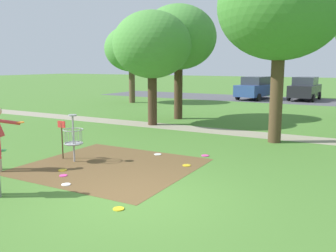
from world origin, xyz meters
The scene contains 18 objects.
ground_plane centered at (0.00, 0.00, 0.00)m, with size 160.00×160.00×0.00m, color #47752D.
dirt_tee_pad centered at (-2.00, 1.83, 0.00)m, with size 4.48×4.16×0.01m, color brown.
disc_golf_basket centered at (-3.29, 1.72, 0.75)m, with size 0.98×0.58×1.39m.
frisbee_near_basket centered at (-0.15, 4.18, 0.01)m, with size 0.24×0.24×0.02m, color #E53D99.
frisbee_by_tee centered at (-2.50, 0.52, 0.01)m, with size 0.20×0.20×0.02m, color #E53D99.
frisbee_mid_grass centered at (-0.16, 2.89, 0.01)m, with size 0.23×0.23×0.02m, color gold.
frisbee_far_left centered at (0.03, -0.57, 0.01)m, with size 0.22×0.22×0.02m, color gold.
frisbee_far_right centered at (-1.94, 0.03, 0.01)m, with size 0.22×0.22×0.02m, color white.
frisbee_scattered_a centered at (-1.52, 3.61, 0.01)m, with size 0.23×0.23×0.02m, color white.
frisbee_scattered_b centered at (-2.87, 0.87, 0.01)m, with size 0.23×0.23×0.02m, color gold.
tree_near_left centered at (1.26, 7.30, 4.77)m, with size 4.37×4.37×6.65m.
tree_mid_center centered at (-11.27, 16.51, 3.92)m, with size 3.91×3.91×5.61m.
tree_far_left centered at (-4.68, 8.52, 3.67)m, with size 3.59×3.59×5.22m.
tree_far_center centered at (-4.51, 10.84, 4.14)m, with size 3.83×3.83×5.79m.
parking_lot_strip centered at (0.00, 23.98, 0.00)m, with size 36.00×6.00×0.01m, color #4C4C51.
parked_car_leftmost centered at (-3.94, 23.49, 0.92)m, with size 2.49×4.44×1.84m.
parked_car_center_left centered at (-0.32, 24.72, 0.92)m, with size 2.15×4.29×1.84m.
gravel_path centered at (0.00, 8.42, 0.00)m, with size 40.00×1.36×0.00m, color gray.
Camera 1 is at (4.16, -6.08, 2.81)m, focal length 39.21 mm.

